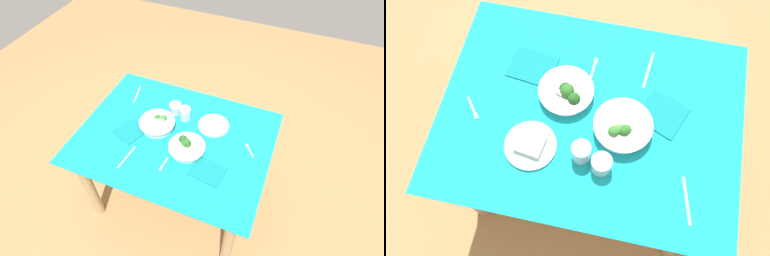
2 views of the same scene
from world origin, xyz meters
TOP-DOWN VIEW (x-y plane):
  - ground_plane at (0.00, 0.00)m, footprint 6.00×6.00m
  - dining_table at (0.00, 0.00)m, footprint 1.25×0.95m
  - broccoli_bowl_far at (-0.14, 0.04)m, footprint 0.24×0.24m
  - broccoli_bowl_near at (0.11, -0.07)m, footprint 0.23×0.23m
  - bread_side_plate at (0.21, 0.19)m, footprint 0.21×0.21m
  - water_glass_center at (-0.09, 0.21)m, footprint 0.08×0.08m
  - water_glass_side at (0.00, 0.18)m, footprint 0.08×0.08m
  - fork_by_far_bowl at (0.03, -0.23)m, footprint 0.02×0.10m
  - fork_by_near_bowl at (0.48, 0.08)m, footprint 0.08×0.09m
  - table_knife_left at (-0.43, 0.28)m, footprint 0.05×0.18m
  - table_knife_right at (-0.21, -0.26)m, footprint 0.03×0.19m
  - napkin_folded_upper at (0.29, -0.17)m, footprint 0.21×0.18m
  - napkin_folded_lower at (-0.29, -0.06)m, footprint 0.23×0.22m

SIDE VIEW (x-z plane):
  - ground_plane at x=0.00m, z-range 0.00..0.00m
  - dining_table at x=0.00m, z-range 0.25..1.00m
  - table_knife_left at x=-0.43m, z-range 0.75..0.75m
  - table_knife_right at x=-0.21m, z-range 0.75..0.75m
  - fork_by_far_bowl at x=0.03m, z-range 0.75..0.75m
  - fork_by_near_bowl at x=0.48m, z-range 0.75..0.75m
  - napkin_folded_upper at x=0.29m, z-range 0.75..0.75m
  - napkin_folded_lower at x=-0.29m, z-range 0.75..0.75m
  - bread_side_plate at x=0.21m, z-range 0.74..0.78m
  - broccoli_bowl_near at x=0.11m, z-range 0.73..0.82m
  - broccoli_bowl_far at x=-0.14m, z-range 0.74..0.82m
  - water_glass_center at x=-0.09m, z-range 0.75..0.82m
  - water_glass_side at x=0.00m, z-range 0.75..0.84m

